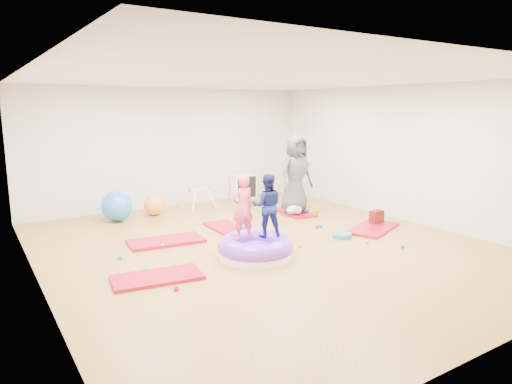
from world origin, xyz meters
TOP-DOWN VIEW (x-y plane):
  - room at (0.00, 0.00)m, footprint 7.01×8.01m
  - gym_mat_front_left at (-2.10, -0.45)m, footprint 1.29×0.77m
  - gym_mat_mid_left at (-1.34, 1.13)m, footprint 1.35×0.78m
  - gym_mat_center_back at (0.00, 1.34)m, footprint 0.61×1.13m
  - gym_mat_right at (2.37, -0.22)m, footprint 1.42×1.09m
  - gym_mat_rear_right at (1.93, 1.72)m, footprint 0.67×1.14m
  - inflatable_cushion at (-0.46, -0.40)m, footprint 1.20×1.20m
  - child_pink at (-0.63, -0.29)m, footprint 0.37×0.25m
  - child_navy at (-0.23, -0.38)m, footprint 0.62×0.58m
  - adult_caregiver at (1.92, 1.67)m, footprint 0.87×0.60m
  - infant at (1.74, 1.47)m, footprint 0.35×0.36m
  - ball_pit_balls at (0.15, 0.04)m, footprint 4.77×2.90m
  - exercise_ball_blue at (-1.62, 3.15)m, footprint 0.63×0.63m
  - exercise_ball_orange at (-0.77, 3.25)m, footprint 0.45×0.45m
  - infant_play_gym at (0.32, 3.26)m, footprint 0.64×0.61m
  - cube_shelf at (1.87, 3.79)m, footprint 0.64×0.31m
  - balance_disc at (1.48, -0.30)m, footprint 0.35×0.35m
  - backpack at (2.66, -0.03)m, footprint 0.28×0.18m
  - yellow_toy at (-1.79, -0.61)m, footprint 0.18×0.18m

SIDE VIEW (x-z plane):
  - yellow_toy at x=-1.79m, z-range 0.00..0.03m
  - gym_mat_rear_right at x=1.93m, z-range 0.00..0.05m
  - gym_mat_center_back at x=0.00m, z-range 0.00..0.05m
  - gym_mat_front_left at x=-2.10m, z-range 0.00..0.05m
  - gym_mat_right at x=2.37m, z-range 0.00..0.05m
  - gym_mat_mid_left at x=-1.34m, z-range 0.00..0.05m
  - ball_pit_balls at x=0.15m, z-range 0.00..0.08m
  - balance_disc at x=1.48m, z-range 0.00..0.08m
  - inflatable_cushion at x=-0.46m, z-range -0.04..0.34m
  - infant at x=1.74m, z-range 0.05..0.25m
  - backpack at x=2.66m, z-range 0.00..0.31m
  - exercise_ball_orange at x=-0.77m, z-range 0.00..0.45m
  - exercise_ball_blue at x=-1.62m, z-range 0.00..0.63m
  - cube_shelf at x=1.87m, z-range 0.00..0.64m
  - infant_play_gym at x=0.32m, z-range 0.08..0.57m
  - child_navy at x=-0.23m, z-range 0.35..1.36m
  - child_pink at x=-0.63m, z-range 0.35..1.37m
  - adult_caregiver at x=1.92m, z-range 0.05..1.75m
  - room at x=0.00m, z-range 0.00..2.80m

